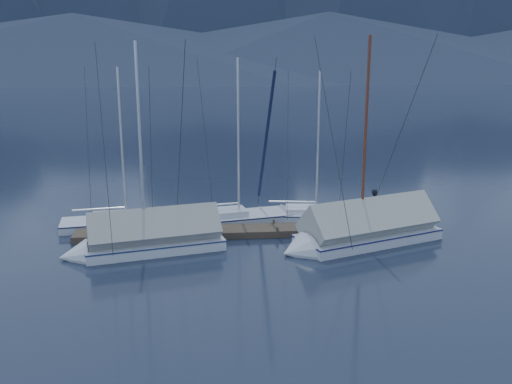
% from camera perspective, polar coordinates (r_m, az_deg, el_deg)
% --- Properties ---
extents(ground, '(1000.00, 1000.00, 0.00)m').
position_cam_1_polar(ground, '(25.71, 0.45, -5.82)').
color(ground, black).
rests_on(ground, ground).
extents(dock, '(18.00, 1.50, 0.54)m').
position_cam_1_polar(dock, '(27.56, 0.00, -4.23)').
color(dock, '#382D23').
rests_on(dock, ground).
extents(mooring_posts, '(15.12, 1.52, 0.35)m').
position_cam_1_polar(mooring_posts, '(27.44, -1.04, -3.78)').
color(mooring_posts, '#382D23').
rests_on(mooring_posts, ground).
extents(sailboat_open_left, '(7.10, 3.13, 9.11)m').
position_cam_1_polar(sailboat_open_left, '(29.70, -12.55, -3.14)').
color(sailboat_open_left, silver).
rests_on(sailboat_open_left, ground).
extents(sailboat_open_mid, '(7.53, 3.57, 9.61)m').
position_cam_1_polar(sailboat_open_mid, '(29.68, -0.86, -2.80)').
color(sailboat_open_mid, silver).
rests_on(sailboat_open_mid, ground).
extents(sailboat_open_right, '(6.92, 3.06, 8.88)m').
position_cam_1_polar(sailboat_open_right, '(30.28, 7.23, -2.60)').
color(sailboat_open_right, silver).
rests_on(sailboat_open_right, ground).
extents(sailboat_covered_near, '(8.63, 5.22, 10.75)m').
position_cam_1_polar(sailboat_covered_near, '(26.45, 10.67, -4.27)').
color(sailboat_covered_near, silver).
rests_on(sailboat_covered_near, ground).
extents(sailboat_covered_far, '(7.68, 3.82, 10.34)m').
position_cam_1_polar(sailboat_covered_far, '(25.50, -11.91, -5.09)').
color(sailboat_covered_far, silver).
rests_on(sailboat_covered_far, ground).
extents(person, '(0.60, 0.75, 1.78)m').
position_cam_1_polar(person, '(28.80, 12.40, -1.44)').
color(person, black).
rests_on(person, dock).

